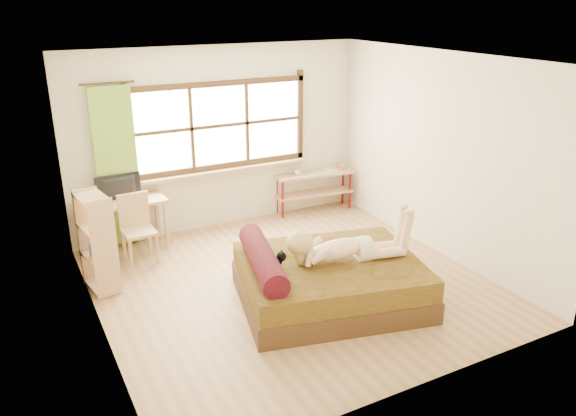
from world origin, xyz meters
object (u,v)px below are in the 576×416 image
desk (122,208)px  chair (137,224)px  bookshelf (97,242)px  woman (345,235)px  kitten (270,261)px  bed (326,280)px  pipe_shelf (315,183)px

desk → chair: size_ratio=1.29×
bookshelf → woman: bearing=-42.1°
kitten → chair: size_ratio=0.34×
woman → kitten: size_ratio=4.67×
kitten → desk: bearing=127.1°
woman → bookshelf: bearing=160.5°
woman → desk: 3.22m
bed → chair: size_ratio=2.59×
desk → woman: bearing=-54.7°
pipe_shelf → bookshelf: 3.79m
desk → bookshelf: (-0.51, -0.98, -0.02)m
desk → bookshelf: 1.11m
bed → kitten: size_ratio=7.72×
bed → bookshelf: bookshelf is taller
woman → desk: woman is taller
kitten → desk: 2.64m
kitten → chair: (-0.96, 2.05, -0.12)m
desk → bed: bearing=-57.0°
kitten → pipe_shelf: (2.06, 2.53, -0.15)m
woman → bed: bearing=176.2°
woman → kitten: 0.90m
kitten → pipe_shelf: bearing=64.4°
kitten → chair: 2.27m
desk → pipe_shelf: size_ratio=0.88×
bookshelf → bed: bearing=-43.3°
bed → bookshelf: (-2.24, 1.52, 0.34)m
chair → kitten: bearing=-66.5°
bed → woman: woman is taller
desk → bookshelf: size_ratio=0.98×
woman → pipe_shelf: (1.19, 2.68, -0.33)m
kitten → pipe_shelf: 3.27m
kitten → bookshelf: bookshelf is taller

